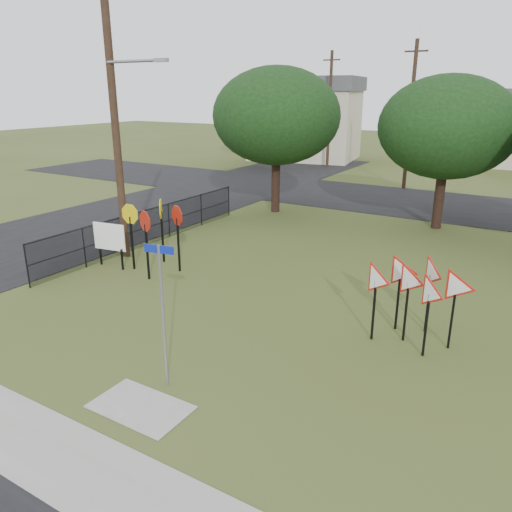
{
  "coord_description": "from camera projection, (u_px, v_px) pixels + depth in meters",
  "views": [
    {
      "loc": [
        6.45,
        -8.55,
        6.11
      ],
      "look_at": [
        -0.53,
        3.0,
        1.6
      ],
      "focal_mm": 35.0,
      "sensor_mm": 36.0,
      "label": 1
    }
  ],
  "objects": [
    {
      "name": "far_pole_a",
      "position": [
        410.0,
        115.0,
        31.04
      ],
      "size": [
        1.4,
        0.24,
        9.0
      ],
      "color": "#39261A",
      "rests_on": "ground"
    },
    {
      "name": "street_name_sign",
      "position": [
        163.0,
        308.0,
        10.32
      ],
      "size": [
        0.65,
        0.15,
        3.18
      ],
      "color": "gray",
      "rests_on": "ground"
    },
    {
      "name": "info_board",
      "position": [
        109.0,
        238.0,
        17.75
      ],
      "size": [
        1.29,
        0.25,
        1.63
      ],
      "color": "black",
      "rests_on": "ground"
    },
    {
      "name": "stop_sign_cluster",
      "position": [
        154.0,
        222.0,
        17.23
      ],
      "size": [
        2.25,
        2.09,
        2.39
      ],
      "color": "black",
      "rests_on": "ground"
    },
    {
      "name": "house_left",
      "position": [
        306.0,
        118.0,
        45.34
      ],
      "size": [
        10.58,
        8.88,
        7.2
      ],
      "color": "beige",
      "rests_on": "ground"
    },
    {
      "name": "ground",
      "position": [
        211.0,
        356.0,
        12.04
      ],
      "size": [
        140.0,
        140.0,
        0.0
      ],
      "primitive_type": "plane",
      "color": "#37461A"
    },
    {
      "name": "tree_near_left",
      "position": [
        276.0,
        116.0,
        24.81
      ],
      "size": [
        6.4,
        6.4,
        7.27
      ],
      "color": "black",
      "rests_on": "ground"
    },
    {
      "name": "sidewalk",
      "position": [
        67.0,
        461.0,
        8.63
      ],
      "size": [
        30.0,
        1.6,
        0.02
      ],
      "primitive_type": "cube",
      "color": "gray",
      "rests_on": "ground"
    },
    {
      "name": "curb_pad",
      "position": [
        141.0,
        407.0,
        10.09
      ],
      "size": [
        2.0,
        1.2,
        0.02
      ],
      "primitive_type": "cube",
      "color": "gray",
      "rests_on": "ground"
    },
    {
      "name": "fence_run",
      "position": [
        151.0,
        225.0,
        20.6
      ],
      "size": [
        0.05,
        11.55,
        1.5
      ],
      "color": "black",
      "rests_on": "ground"
    },
    {
      "name": "utility_pole_main",
      "position": [
        116.0,
        116.0,
        17.59
      ],
      "size": [
        3.55,
        0.33,
        10.0
      ],
      "color": "#39261A",
      "rests_on": "ground"
    },
    {
      "name": "street_far",
      "position": [
        419.0,
        203.0,
        28.26
      ],
      "size": [
        60.0,
        8.0,
        0.02
      ],
      "primitive_type": "cube",
      "color": "black",
      "rests_on": "ground"
    },
    {
      "name": "planting_strip",
      "position": [
        3.0,
        508.0,
        7.66
      ],
      "size": [
        30.0,
        0.8,
        0.02
      ],
      "primitive_type": "cube",
      "color": "#37461A",
      "rests_on": "ground"
    },
    {
      "name": "tree_far_left",
      "position": [
        265.0,
        101.0,
        42.6
      ],
      "size": [
        6.8,
        6.8,
        7.73
      ],
      "color": "black",
      "rests_on": "ground"
    },
    {
      "name": "yield_sign_cluster",
      "position": [
        416.0,
        283.0,
        12.31
      ],
      "size": [
        2.67,
        1.98,
        2.12
      ],
      "color": "black",
      "rests_on": "ground"
    },
    {
      "name": "street_left",
      "position": [
        138.0,
        213.0,
        26.04
      ],
      "size": [
        8.0,
        50.0,
        0.02
      ],
      "primitive_type": "cube",
      "color": "black",
      "rests_on": "ground"
    },
    {
      "name": "tree_near_mid",
      "position": [
        448.0,
        127.0,
        21.79
      ],
      "size": [
        6.0,
        6.0,
        6.8
      ],
      "color": "black",
      "rests_on": "ground"
    },
    {
      "name": "far_pole_c",
      "position": [
        330.0,
        109.0,
        39.83
      ],
      "size": [
        1.4,
        0.24,
        9.0
      ],
      "color": "#39261A",
      "rests_on": "ground"
    }
  ]
}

